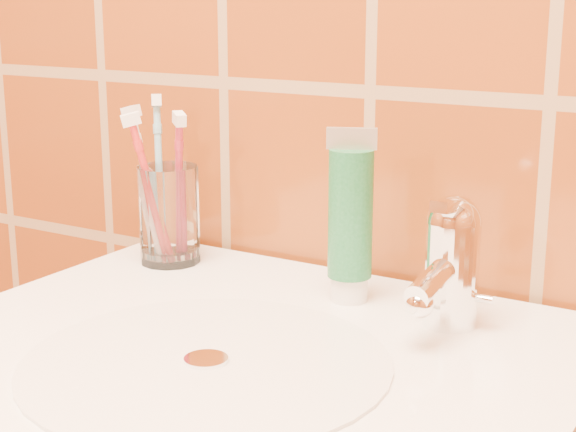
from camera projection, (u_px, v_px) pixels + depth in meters
The scene contains 7 objects.
glass_tumbler at pixel (169, 215), 0.97m from camera, with size 0.07×0.07×0.11m, color white.
toothpaste_tube at pixel (350, 221), 0.84m from camera, with size 0.05×0.04×0.17m.
faucet at pixel (451, 258), 0.77m from camera, with size 0.05×0.11×0.12m.
toothbrush_0 at pixel (148, 186), 0.96m from camera, with size 0.07×0.03×0.18m, color white, non-canonical shape.
toothbrush_1 at pixel (159, 179), 0.98m from camera, with size 0.05×0.05×0.19m, color #7CBADD, non-canonical shape.
toothbrush_2 at pixel (151, 191), 0.95m from camera, with size 0.05×0.05×0.18m, color red, non-canonical shape.
toothbrush_3 at pixel (179, 189), 0.95m from camera, with size 0.04×0.04×0.18m, color #A8243B, non-canonical shape.
Camera 1 is at (0.40, 0.38, 1.14)m, focal length 55.00 mm.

